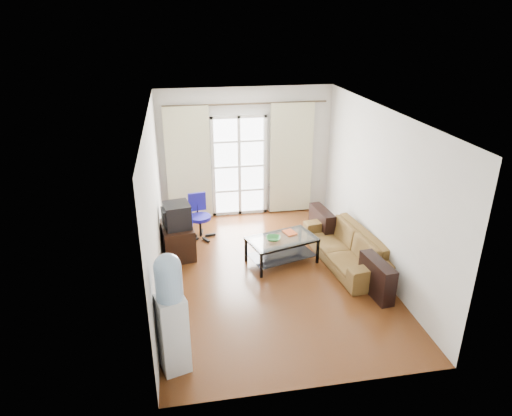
{
  "coord_description": "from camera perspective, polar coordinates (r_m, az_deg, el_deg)",
  "views": [
    {
      "loc": [
        -1.39,
        -6.49,
        4.03
      ],
      "look_at": [
        -0.18,
        0.35,
        1.05
      ],
      "focal_mm": 32.0,
      "sensor_mm": 36.0,
      "label": 1
    }
  ],
  "objects": [
    {
      "name": "wall_front",
      "position": [
        4.93,
        8.23,
        -10.05
      ],
      "size": [
        3.6,
        0.02,
        2.7
      ],
      "primitive_type": "cube",
      "color": "silver",
      "rests_on": "floor"
    },
    {
      "name": "wall_right",
      "position": [
        7.71,
        15.14,
        2.02
      ],
      "size": [
        0.02,
        5.2,
        2.7
      ],
      "primitive_type": "cube",
      "color": "silver",
      "rests_on": "floor"
    },
    {
      "name": "ceiling",
      "position": [
        6.77,
        2.08,
        11.84
      ],
      "size": [
        5.2,
        5.2,
        0.0
      ],
      "primitive_type": "plane",
      "rotation": [
        3.14,
        0.0,
        0.0
      ],
      "color": "white",
      "rests_on": "wall_back"
    },
    {
      "name": "curtain_right",
      "position": [
        9.69,
        4.42,
        6.14
      ],
      "size": [
        0.9,
        0.07,
        2.35
      ],
      "primitive_type": "cube",
      "color": "beige",
      "rests_on": "curtain_rod"
    },
    {
      "name": "wall_left",
      "position": [
        7.03,
        -12.58,
        0.2
      ],
      "size": [
        0.02,
        5.2,
        2.7
      ],
      "primitive_type": "cube",
      "color": "silver",
      "rests_on": "floor"
    },
    {
      "name": "radiator",
      "position": [
        9.97,
        3.41,
        1.35
      ],
      "size": [
        0.64,
        0.12,
        0.64
      ],
      "primitive_type": "cube",
      "color": "gray",
      "rests_on": "floor"
    },
    {
      "name": "french_door",
      "position": [
        9.59,
        -2.11,
        5.22
      ],
      "size": [
        1.16,
        0.06,
        2.15
      ],
      "color": "white",
      "rests_on": "wall_back"
    },
    {
      "name": "curtain_rod",
      "position": [
        9.25,
        -1.24,
        12.9
      ],
      "size": [
        3.3,
        0.04,
        0.04
      ],
      "primitive_type": "cylinder",
      "rotation": [
        0.0,
        1.57,
        0.0
      ],
      "color": "#4C3F2D",
      "rests_on": "wall_back"
    },
    {
      "name": "book",
      "position": [
        8.0,
        3.67,
        -3.22
      ],
      "size": [
        0.32,
        0.35,
        0.02
      ],
      "primitive_type": "imported",
      "rotation": [
        0.0,
        0.0,
        0.3
      ],
      "color": "#B42E16",
      "rests_on": "coffee_table"
    },
    {
      "name": "tv_stand",
      "position": [
        8.3,
        -9.75,
        -3.97
      ],
      "size": [
        0.63,
        0.85,
        0.58
      ],
      "primitive_type": "cube",
      "rotation": [
        0.0,
        0.0,
        0.13
      ],
      "color": "black",
      "rests_on": "floor"
    },
    {
      "name": "crt_tv",
      "position": [
        8.04,
        -9.97,
        -0.93
      ],
      "size": [
        0.54,
        0.54,
        0.43
      ],
      "rotation": [
        0.0,
        0.0,
        0.18
      ],
      "color": "black",
      "rests_on": "tv_stand"
    },
    {
      "name": "water_cooler",
      "position": [
        5.53,
        -10.55,
        -12.61
      ],
      "size": [
        0.4,
        0.4,
        1.59
      ],
      "rotation": [
        0.0,
        0.0,
        0.28
      ],
      "color": "silver",
      "rests_on": "floor"
    },
    {
      "name": "coffee_table",
      "position": [
        7.94,
        3.24,
        -4.86
      ],
      "size": [
        1.29,
        0.95,
        0.47
      ],
      "rotation": [
        0.0,
        0.0,
        0.28
      ],
      "color": "silver",
      "rests_on": "floor"
    },
    {
      "name": "wall_back",
      "position": [
        9.58,
        -1.28,
        6.93
      ],
      "size": [
        3.6,
        0.02,
        2.7
      ],
      "primitive_type": "cube",
      "color": "silver",
      "rests_on": "floor"
    },
    {
      "name": "sofa",
      "position": [
        8.08,
        11.19,
        -4.84
      ],
      "size": [
        2.21,
        1.25,
        0.59
      ],
      "primitive_type": "imported",
      "rotation": [
        0.0,
        0.0,
        -1.46
      ],
      "color": "brown",
      "rests_on": "floor"
    },
    {
      "name": "remote",
      "position": [
        7.95,
        1.58,
        -3.39
      ],
      "size": [
        0.16,
        0.07,
        0.02
      ],
      "primitive_type": "cube",
      "rotation": [
        0.0,
        0.0,
        0.16
      ],
      "color": "black",
      "rests_on": "coffee_table"
    },
    {
      "name": "bowl",
      "position": [
        7.78,
        2.16,
        -3.84
      ],
      "size": [
        0.38,
        0.38,
        0.06
      ],
      "primitive_type": "imported",
      "rotation": [
        0.0,
        0.0,
        -0.28
      ],
      "color": "green",
      "rests_on": "coffee_table"
    },
    {
      "name": "floor",
      "position": [
        7.77,
        1.79,
        -8.09
      ],
      "size": [
        5.2,
        5.2,
        0.0
      ],
      "primitive_type": "plane",
      "color": "#5A3015",
      "rests_on": "ground"
    },
    {
      "name": "curtain_left",
      "position": [
        9.41,
        -8.43,
        5.43
      ],
      "size": [
        0.9,
        0.07,
        2.35
      ],
      "primitive_type": "cube",
      "color": "beige",
      "rests_on": "curtain_rod"
    },
    {
      "name": "task_chair",
      "position": [
        8.89,
        -7.01,
        -2.14
      ],
      "size": [
        0.68,
        0.68,
        0.86
      ],
      "rotation": [
        0.0,
        0.0,
        0.17
      ],
      "color": "black",
      "rests_on": "floor"
    }
  ]
}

